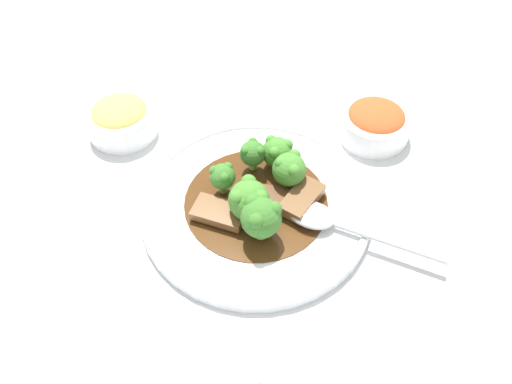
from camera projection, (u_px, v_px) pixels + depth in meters
The scene contains 15 objects.
ground_plane at pixel (256, 209), 0.64m from camera, with size 4.00×4.00×0.00m, color silver.
main_plate at pixel (256, 204), 0.63m from camera, with size 0.29×0.29×0.02m.
beef_strip_0 at pixel (270, 199), 0.62m from camera, with size 0.07×0.06×0.01m.
beef_strip_1 at pixel (302, 199), 0.62m from camera, with size 0.05×0.07×0.02m.
beef_strip_2 at pixel (219, 212), 0.61m from camera, with size 0.07×0.07×0.01m.
broccoli_floret_0 at pixel (261, 217), 0.57m from camera, with size 0.05×0.05×0.06m.
broccoli_floret_1 at pixel (289, 169), 0.62m from camera, with size 0.04×0.04×0.05m.
broccoli_floret_2 at pixel (253, 153), 0.64m from camera, with size 0.03×0.03×0.04m.
broccoli_floret_3 at pixel (277, 152), 0.65m from camera, with size 0.04×0.04×0.04m.
broccoli_floret_4 at pixel (223, 176), 0.62m from camera, with size 0.03×0.03×0.04m.
broccoli_floret_5 at pixel (249, 199), 0.59m from camera, with size 0.05×0.05×0.05m.
serving_spoon at pixel (324, 219), 0.60m from camera, with size 0.18×0.11×0.01m.
side_bowl_kimchi at pixel (373, 121), 0.71m from camera, with size 0.10×0.10×0.05m.
side_bowl_appetizer at pixel (121, 118), 0.72m from camera, with size 0.10×0.10×0.05m.
paper_napkin at pixel (201, 369), 0.51m from camera, with size 0.10×0.08×0.01m.
Camera 1 is at (-0.31, 0.25, 0.51)m, focal length 35.00 mm.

